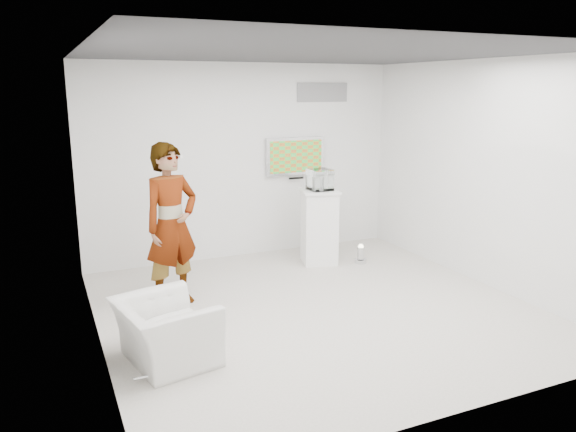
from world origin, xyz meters
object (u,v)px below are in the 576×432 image
(tv, at_px, (295,156))
(pedestal, at_px, (319,227))
(person, at_px, (171,225))
(floor_uplight, at_px, (361,254))

(tv, height_order, pedestal, tv)
(person, distance_m, floor_uplight, 3.14)
(tv, distance_m, person, 2.91)
(person, bearing_deg, tv, 11.65)
(tv, height_order, floor_uplight, tv)
(tv, height_order, person, person)
(pedestal, bearing_deg, tv, 92.18)
(pedestal, bearing_deg, person, -162.20)
(pedestal, xyz_separation_m, floor_uplight, (0.57, -0.29, -0.42))
(tv, relative_size, person, 0.50)
(person, distance_m, pedestal, 2.57)
(tv, bearing_deg, pedestal, -87.82)
(tv, xyz_separation_m, floor_uplight, (0.60, -1.11, -1.41))
(person, relative_size, floor_uplight, 7.12)
(tv, bearing_deg, floor_uplight, -61.69)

